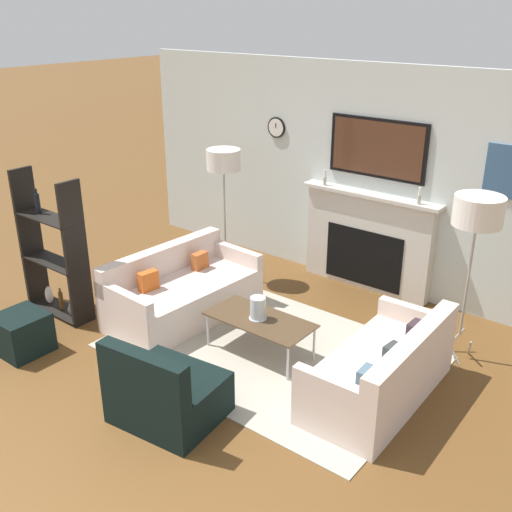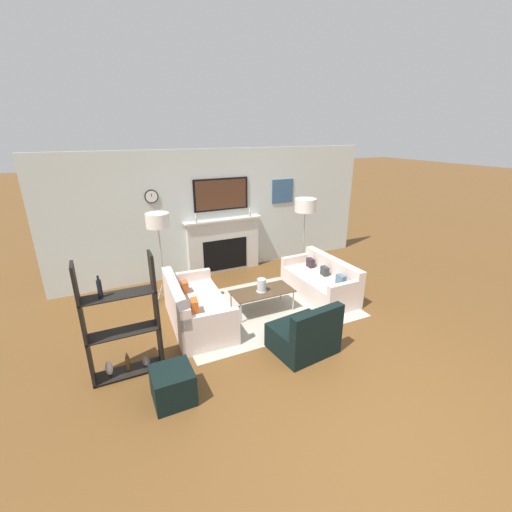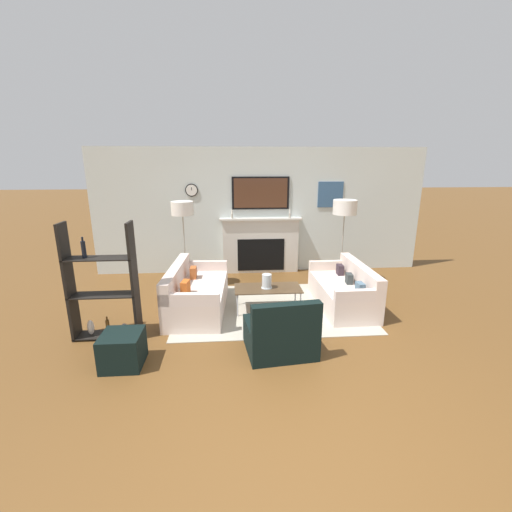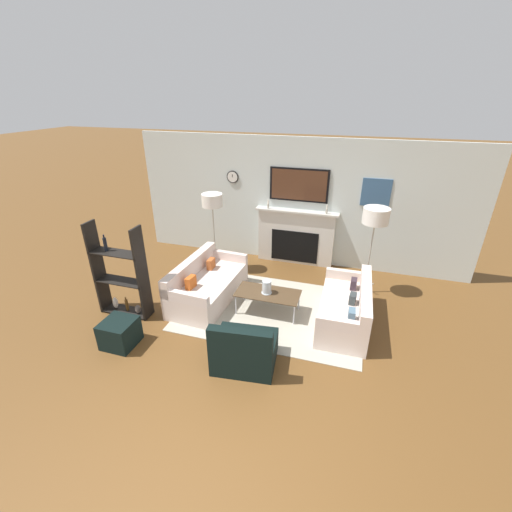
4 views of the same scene
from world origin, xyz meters
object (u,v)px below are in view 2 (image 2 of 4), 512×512
object	(u,v)px
coffee_table	(262,292)
hurricane_candle	(261,286)
couch_left	(196,309)
armchair	(305,336)
ottoman	(173,385)
floor_lamp_right	(305,206)
floor_lamp_left	(158,222)
couch_right	(321,282)
shelf_unit	(122,326)

from	to	relation	value
coffee_table	hurricane_candle	size ratio (longest dim) A/B	4.67
hurricane_candle	couch_left	bearing A→B (deg)	175.53
armchair	ottoman	xyz separation A→B (m)	(-1.94, -0.14, -0.05)
couch_left	floor_lamp_right	bearing A→B (deg)	21.37
armchair	coffee_table	size ratio (longest dim) A/B	0.85
hurricane_candle	floor_lamp_left	size ratio (longest dim) A/B	0.14
floor_lamp_right	couch_right	bearing A→B (deg)	-104.75
couch_right	ottoman	size ratio (longest dim) A/B	3.48
couch_left	hurricane_candle	world-z (taller)	couch_left
shelf_unit	couch_left	bearing A→B (deg)	34.79
armchair	couch_left	bearing A→B (deg)	130.67
couch_right	floor_lamp_left	distance (m)	3.26
coffee_table	shelf_unit	bearing A→B (deg)	-162.87
floor_lamp_right	shelf_unit	xyz separation A→B (m)	(-3.96, -1.90, -0.81)
couch_left	armchair	size ratio (longest dim) A/B	1.90
couch_right	hurricane_candle	size ratio (longest dim) A/B	7.02
armchair	hurricane_candle	size ratio (longest dim) A/B	3.97
coffee_table	floor_lamp_right	xyz separation A→B (m)	(1.61, 1.18, 1.17)
coffee_table	couch_left	bearing A→B (deg)	175.96
hurricane_candle	floor_lamp_right	world-z (taller)	floor_lamp_right
hurricane_candle	floor_lamp_left	distance (m)	2.15
couch_right	floor_lamp_right	bearing A→B (deg)	75.25
couch_right	couch_left	bearing A→B (deg)	179.97
coffee_table	shelf_unit	world-z (taller)	shelf_unit
armchair	ottoman	size ratio (longest dim) A/B	1.97
armchair	floor_lamp_left	size ratio (longest dim) A/B	0.55
coffee_table	ottoman	size ratio (longest dim) A/B	2.31
couch_left	floor_lamp_left	world-z (taller)	floor_lamp_left
armchair	shelf_unit	bearing A→B (deg)	165.81
couch_right	hurricane_candle	bearing A→B (deg)	-176.16
couch_right	floor_lamp_left	size ratio (longest dim) A/B	0.97
couch_right	floor_lamp_left	xyz separation A→B (m)	(-2.80, 1.10, 1.27)
hurricane_candle	floor_lamp_right	xyz separation A→B (m)	(1.63, 1.19, 1.04)
couch_right	hurricane_candle	world-z (taller)	couch_right
armchair	floor_lamp_right	size ratio (longest dim) A/B	0.55
ottoman	couch_left	bearing A→B (deg)	64.70
hurricane_candle	shelf_unit	size ratio (longest dim) A/B	0.14
coffee_table	ottoman	xyz separation A→B (m)	(-1.92, -1.47, -0.16)
couch_left	floor_lamp_right	xyz separation A→B (m)	(2.80, 1.09, 1.26)
hurricane_candle	floor_lamp_left	world-z (taller)	floor_lamp_left
hurricane_candle	shelf_unit	xyz separation A→B (m)	(-2.33, -0.72, 0.22)
floor_lamp_left	shelf_unit	bearing A→B (deg)	-114.68
shelf_unit	ottoman	bearing A→B (deg)	-59.80
hurricane_candle	armchair	bearing A→B (deg)	-88.14
hurricane_candle	shelf_unit	distance (m)	2.45
armchair	ottoman	distance (m)	1.95
couch_right	ottoman	bearing A→B (deg)	-154.45
floor_lamp_left	floor_lamp_right	xyz separation A→B (m)	(3.09, 0.00, -0.00)
couch_right	floor_lamp_right	xyz separation A→B (m)	(0.29, 1.10, 1.27)
floor_lamp_right	shelf_unit	distance (m)	4.47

